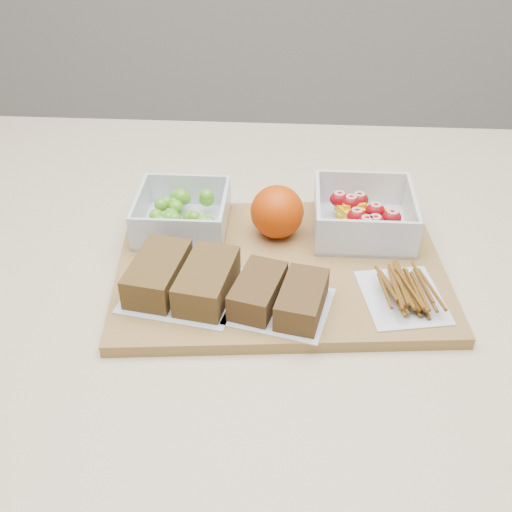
% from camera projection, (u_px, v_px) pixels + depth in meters
% --- Properties ---
extents(counter, '(1.20, 0.90, 0.90)m').
position_uv_depth(counter, '(265.00, 471.00, 1.12)').
color(counter, beige).
rests_on(counter, ground).
extents(cutting_board, '(0.45, 0.34, 0.02)m').
position_uv_depth(cutting_board, '(280.00, 268.00, 0.84)').
color(cutting_board, olive).
rests_on(cutting_board, counter).
extents(grape_container, '(0.12, 0.12, 0.05)m').
position_uv_depth(grape_container, '(183.00, 214.00, 0.89)').
color(grape_container, silver).
rests_on(grape_container, cutting_board).
extents(fruit_container, '(0.13, 0.13, 0.06)m').
position_uv_depth(fruit_container, '(363.00, 217.00, 0.88)').
color(fruit_container, silver).
rests_on(fruit_container, cutting_board).
extents(orange, '(0.07, 0.07, 0.07)m').
position_uv_depth(orange, '(277.00, 212.00, 0.86)').
color(orange, '#C53D04').
rests_on(orange, cutting_board).
extents(sandwich_bag_left, '(0.15, 0.14, 0.04)m').
position_uv_depth(sandwich_bag_left, '(182.00, 278.00, 0.77)').
color(sandwich_bag_left, silver).
rests_on(sandwich_bag_left, cutting_board).
extents(sandwich_bag_center, '(0.14, 0.13, 0.04)m').
position_uv_depth(sandwich_bag_center, '(280.00, 296.00, 0.75)').
color(sandwich_bag_center, silver).
rests_on(sandwich_bag_center, cutting_board).
extents(pretzel_bag, '(0.11, 0.13, 0.03)m').
position_uv_depth(pretzel_bag, '(404.00, 290.00, 0.77)').
color(pretzel_bag, silver).
rests_on(pretzel_bag, cutting_board).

